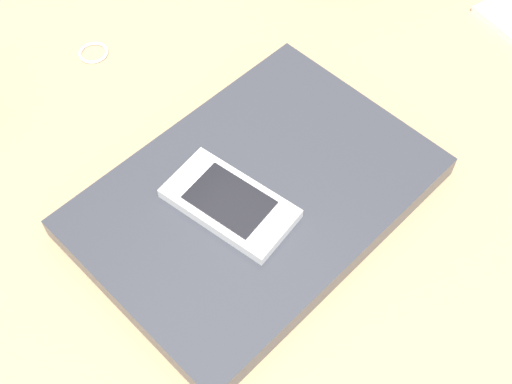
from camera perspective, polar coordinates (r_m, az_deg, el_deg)
The scene contains 4 objects.
desk_surface at distance 67.04cm, azimuth 3.47°, elevation 4.07°, with size 120.00×80.00×3.00cm, color tan.
laptop_closed at distance 59.96cm, azimuth 0.00°, elevation -0.40°, with size 31.68×22.10×2.49cm, color #33353D.
cell_phone_on_laptop at distance 57.43cm, azimuth -2.33°, elevation -1.00°, with size 6.39×11.78×1.21cm.
key_ring at distance 75.81cm, azimuth -14.14°, elevation 11.82°, with size 3.33×3.33×0.36cm, color silver.
Camera 1 is at (-34.78, -22.45, 54.23)cm, focal length 45.40 mm.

